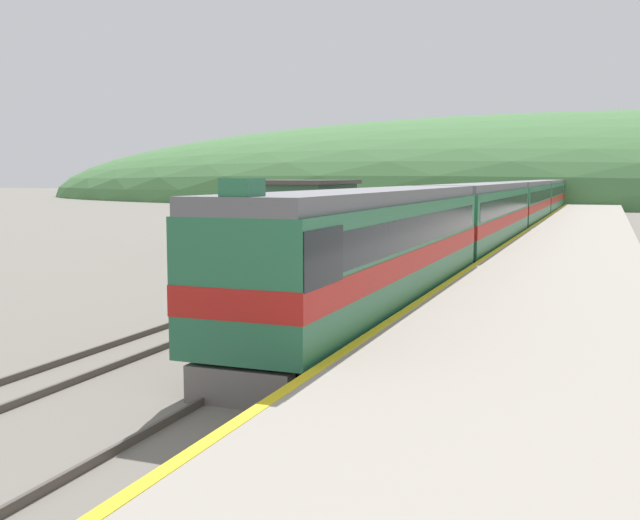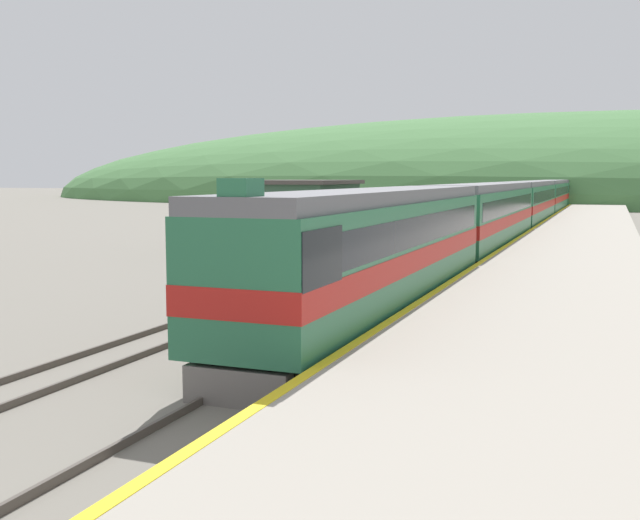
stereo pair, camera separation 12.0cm
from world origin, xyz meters
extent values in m
cube|color=#4C443D|center=(-0.72, 70.00, 0.08)|extent=(0.08, 180.00, 0.16)
cube|color=#4C443D|center=(0.72, 70.00, 0.08)|extent=(0.08, 180.00, 0.16)
cube|color=#4C443D|center=(-5.56, 70.00, 0.08)|extent=(0.08, 180.00, 0.16)
cube|color=#4C443D|center=(-4.12, 70.00, 0.08)|extent=(0.08, 180.00, 0.16)
cube|color=#9E9689|center=(5.03, 50.00, 0.47)|extent=(6.89, 140.00, 0.94)
cube|color=yellow|center=(1.71, 50.00, 0.94)|extent=(0.24, 140.00, 0.01)
ellipsoid|color=#477A42|center=(0.00, 164.26, 0.00)|extent=(237.74, 106.98, 33.64)
cube|color=#385B42|center=(-11.02, 49.20, 2.06)|extent=(5.46, 6.96, 4.11)
cube|color=#47423D|center=(-11.02, 49.20, 4.23)|extent=(5.96, 7.46, 0.24)
cube|color=black|center=(0.00, 29.30, 0.42)|extent=(2.40, 18.13, 0.85)
cube|color=#286B47|center=(0.00, 29.30, 2.31)|extent=(2.93, 19.29, 2.92)
cube|color=red|center=(0.00, 29.30, 2.08)|extent=(2.96, 19.31, 0.64)
cube|color=black|center=(0.00, 29.30, 2.95)|extent=(2.95, 18.13, 0.88)
cube|color=slate|center=(0.00, 29.30, 3.97)|extent=(2.75, 19.29, 0.40)
cube|color=black|center=(0.00, 20.79, 2.95)|extent=(2.97, 2.20, 1.17)
cube|color=#286B47|center=(0.00, 20.11, 4.35)|extent=(0.64, 0.80, 0.36)
cube|color=slate|center=(0.00, 19.86, 0.38)|extent=(2.28, 0.40, 0.77)
cube|color=black|center=(0.00, 51.06, 0.42)|extent=(2.40, 21.08, 0.85)
cube|color=#286B47|center=(0.00, 51.06, 2.31)|extent=(2.93, 22.42, 2.92)
cube|color=red|center=(0.00, 51.06, 2.08)|extent=(2.96, 22.44, 0.64)
cube|color=black|center=(0.00, 51.06, 2.95)|extent=(2.95, 21.08, 0.88)
cube|color=slate|center=(0.00, 51.06, 3.97)|extent=(2.75, 22.42, 0.40)
cube|color=black|center=(0.00, 74.38, 0.42)|extent=(2.40, 21.08, 0.85)
cube|color=#286B47|center=(0.00, 74.38, 2.31)|extent=(2.93, 22.42, 2.92)
cube|color=red|center=(0.00, 74.38, 2.08)|extent=(2.96, 22.44, 0.64)
cube|color=black|center=(0.00, 74.38, 2.95)|extent=(2.95, 21.08, 0.88)
cube|color=slate|center=(0.00, 74.38, 3.97)|extent=(2.75, 22.42, 0.40)
cube|color=black|center=(0.00, 97.70, 0.42)|extent=(2.40, 21.08, 0.85)
cube|color=#286B47|center=(0.00, 97.70, 2.31)|extent=(2.93, 22.42, 2.92)
cube|color=red|center=(0.00, 97.70, 2.08)|extent=(2.96, 22.44, 0.64)
cube|color=black|center=(0.00, 97.70, 2.95)|extent=(2.95, 21.08, 0.88)
cube|color=slate|center=(0.00, 97.70, 3.97)|extent=(2.75, 22.42, 0.40)
cube|color=black|center=(0.00, 121.02, 0.42)|extent=(2.40, 21.08, 0.85)
cube|color=#286B47|center=(0.00, 121.02, 2.31)|extent=(2.93, 22.42, 2.92)
cube|color=red|center=(0.00, 121.02, 2.08)|extent=(2.96, 22.44, 0.64)
cube|color=black|center=(0.00, 121.02, 2.95)|extent=(2.95, 21.08, 0.88)
cube|color=slate|center=(0.00, 121.02, 3.97)|extent=(2.75, 22.42, 0.40)
cube|color=black|center=(-4.84, 64.06, 0.40)|extent=(2.46, 30.28, 0.80)
cube|color=beige|center=(-4.84, 64.06, 2.34)|extent=(2.90, 31.55, 3.08)
camera|label=1|loc=(6.69, 6.89, 4.55)|focal=42.00mm
camera|label=2|loc=(6.80, 6.94, 4.55)|focal=42.00mm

